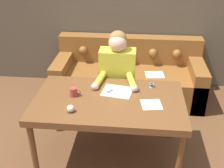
# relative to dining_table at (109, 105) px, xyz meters

# --- Properties ---
(ground_plane) EXTENTS (16.00, 16.00, 0.00)m
(ground_plane) POSITION_rel_dining_table_xyz_m (0.15, -0.06, -0.67)
(ground_plane) COLOR brown
(wall_back) EXTENTS (8.00, 0.06, 2.60)m
(wall_back) POSITION_rel_dining_table_xyz_m (0.15, 1.80, 0.63)
(wall_back) COLOR brown
(wall_back) RESTS_ON ground_plane
(dining_table) EXTENTS (1.51, 0.90, 0.74)m
(dining_table) POSITION_rel_dining_table_xyz_m (0.00, 0.00, 0.00)
(dining_table) COLOR brown
(dining_table) RESTS_ON ground_plane
(couch) EXTENTS (2.14, 0.88, 0.84)m
(couch) POSITION_rel_dining_table_xyz_m (0.15, 1.36, -0.37)
(couch) COLOR brown
(couch) RESTS_ON ground_plane
(person) EXTENTS (0.50, 0.60, 1.25)m
(person) POSITION_rel_dining_table_xyz_m (0.04, 0.59, -0.03)
(person) COLOR #33281E
(person) RESTS_ON ground_plane
(pattern_paper_main) EXTENTS (0.34, 0.31, 0.00)m
(pattern_paper_main) POSITION_rel_dining_table_xyz_m (0.07, 0.16, 0.07)
(pattern_paper_main) COLOR beige
(pattern_paper_main) RESTS_ON dining_table
(pattern_paper_offcut) EXTENTS (0.22, 0.22, 0.00)m
(pattern_paper_offcut) POSITION_rel_dining_table_xyz_m (0.42, -0.06, 0.07)
(pattern_paper_offcut) COLOR beige
(pattern_paper_offcut) RESTS_ON dining_table
(scissors) EXTENTS (0.18, 0.18, 0.01)m
(scissors) POSITION_rel_dining_table_xyz_m (0.01, 0.16, 0.07)
(scissors) COLOR silver
(scissors) RESTS_ON dining_table
(mug) EXTENTS (0.11, 0.08, 0.09)m
(mug) POSITION_rel_dining_table_xyz_m (-0.36, 0.03, 0.11)
(mug) COLOR #9E3833
(mug) RESTS_ON dining_table
(thread_spool) EXTENTS (0.04, 0.04, 0.05)m
(thread_spool) POSITION_rel_dining_table_xyz_m (0.43, 0.29, 0.09)
(thread_spool) COLOR #3366B2
(thread_spool) RESTS_ON dining_table
(pin_cushion) EXTENTS (0.07, 0.07, 0.07)m
(pin_cushion) POSITION_rel_dining_table_xyz_m (-0.33, -0.26, 0.10)
(pin_cushion) COLOR #4C3828
(pin_cushion) RESTS_ON dining_table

